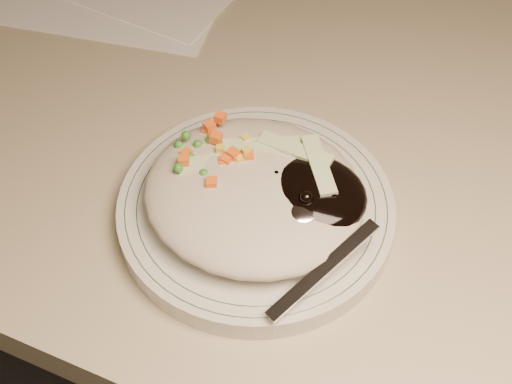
% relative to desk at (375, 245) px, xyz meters
% --- Properties ---
extents(desk, '(1.40, 0.70, 0.74)m').
position_rel_desk_xyz_m(desk, '(0.00, 0.00, 0.00)').
color(desk, tan).
rests_on(desk, ground).
extents(plate, '(0.25, 0.25, 0.02)m').
position_rel_desk_xyz_m(plate, '(-0.09, -0.16, 0.21)').
color(plate, silver).
rests_on(plate, desk).
extents(plate_rim, '(0.23, 0.23, 0.00)m').
position_rel_desk_xyz_m(plate_rim, '(-0.09, -0.16, 0.22)').
color(plate_rim, '#144723').
rests_on(plate_rim, plate).
extents(meal, '(0.21, 0.19, 0.05)m').
position_rel_desk_xyz_m(meal, '(-0.08, -0.16, 0.24)').
color(meal, '#B5AC93').
rests_on(meal, plate).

